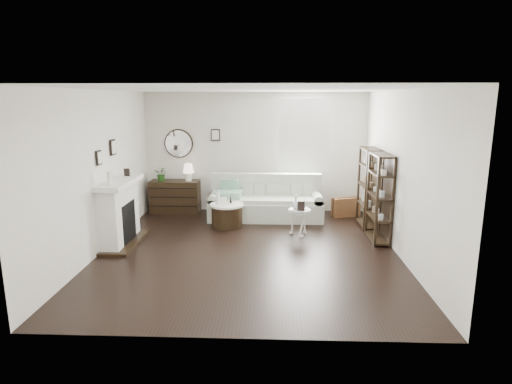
{
  "coord_description": "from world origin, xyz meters",
  "views": [
    {
      "loc": [
        0.4,
        -6.94,
        2.56
      ],
      "look_at": [
        0.09,
        0.8,
        0.86
      ],
      "focal_mm": 30.0,
      "sensor_mm": 36.0,
      "label": 1
    }
  ],
  "objects_px": {
    "dresser": "(175,197)",
    "drum_table": "(227,215)",
    "sofa": "(266,204)",
    "pedestal_table": "(300,211)"
  },
  "relations": [
    {
      "from": "drum_table",
      "to": "pedestal_table",
      "type": "relative_size",
      "value": 1.33
    },
    {
      "from": "sofa",
      "to": "drum_table",
      "type": "xyz_separation_m",
      "value": [
        -0.78,
        -0.67,
        -0.07
      ]
    },
    {
      "from": "pedestal_table",
      "to": "sofa",
      "type": "bearing_deg",
      "value": 119.19
    },
    {
      "from": "sofa",
      "to": "drum_table",
      "type": "bearing_deg",
      "value": -138.98
    },
    {
      "from": "sofa",
      "to": "pedestal_table",
      "type": "xyz_separation_m",
      "value": [
        0.66,
        -1.18,
        0.16
      ]
    },
    {
      "from": "sofa",
      "to": "pedestal_table",
      "type": "bearing_deg",
      "value": -60.81
    },
    {
      "from": "drum_table",
      "to": "pedestal_table",
      "type": "height_order",
      "value": "pedestal_table"
    },
    {
      "from": "dresser",
      "to": "drum_table",
      "type": "height_order",
      "value": "dresser"
    },
    {
      "from": "drum_table",
      "to": "dresser",
      "type": "bearing_deg",
      "value": 140.49
    },
    {
      "from": "sofa",
      "to": "pedestal_table",
      "type": "relative_size",
      "value": 4.74
    }
  ]
}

